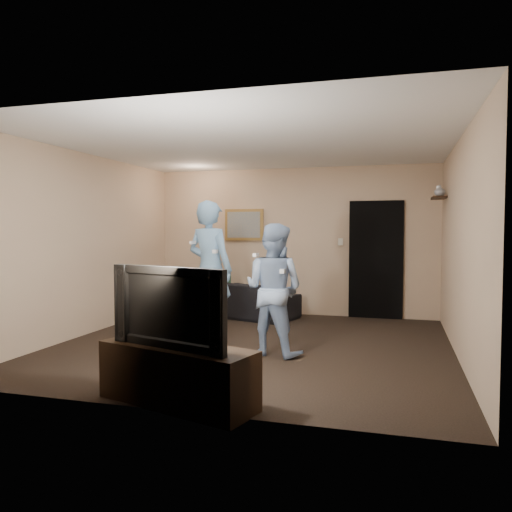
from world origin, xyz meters
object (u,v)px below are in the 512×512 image
(sofa, at_px, (239,299))
(television, at_px, (177,306))
(wii_player_right, at_px, (274,289))
(wii_player_left, at_px, (210,269))
(tv_console, at_px, (177,375))

(sofa, xyz_separation_m, television, (0.84, -4.35, 0.55))
(sofa, distance_m, wii_player_right, 2.78)
(sofa, relative_size, wii_player_left, 1.08)
(sofa, distance_m, wii_player_left, 1.89)
(sofa, xyz_separation_m, tv_console, (0.84, -4.35, -0.05))
(tv_console, bearing_deg, sofa, 117.21)
(sofa, height_order, tv_console, sofa)
(tv_console, bearing_deg, wii_player_left, 121.31)
(wii_player_left, height_order, wii_player_right, wii_player_left)
(tv_console, height_order, wii_player_left, wii_player_left)
(tv_console, bearing_deg, wii_player_right, 94.80)
(wii_player_right, bearing_deg, television, -101.43)
(tv_console, height_order, wii_player_right, wii_player_right)
(tv_console, distance_m, wii_player_right, 2.02)
(television, bearing_deg, tv_console, 0.00)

